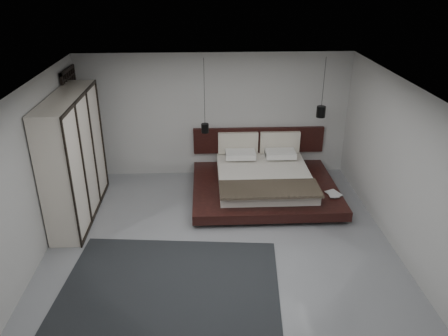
{
  "coord_description": "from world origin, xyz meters",
  "views": [
    {
      "loc": [
        -0.23,
        -6.36,
        4.45
      ],
      "look_at": [
        0.12,
        1.2,
        0.94
      ],
      "focal_mm": 35.0,
      "sensor_mm": 36.0,
      "label": 1
    }
  ],
  "objects_px": {
    "bed": "(264,181)",
    "pendant_left": "(205,128)",
    "wardrobe": "(74,158)",
    "rug": "(171,285)",
    "lattice_screen": "(76,130)",
    "pendant_right": "(321,112)"
  },
  "relations": [
    {
      "from": "pendant_left",
      "to": "rug",
      "type": "bearing_deg",
      "value": -99.49
    },
    {
      "from": "wardrobe",
      "to": "rug",
      "type": "xyz_separation_m",
      "value": [
        1.9,
        -2.26,
        -1.18
      ]
    },
    {
      "from": "pendant_left",
      "to": "wardrobe",
      "type": "relative_size",
      "value": 0.65
    },
    {
      "from": "lattice_screen",
      "to": "rug",
      "type": "xyz_separation_m",
      "value": [
        2.15,
        -3.47,
        -1.29
      ]
    },
    {
      "from": "lattice_screen",
      "to": "bed",
      "type": "relative_size",
      "value": 0.87
    },
    {
      "from": "bed",
      "to": "rug",
      "type": "relative_size",
      "value": 0.91
    },
    {
      "from": "pendant_left",
      "to": "rug",
      "type": "height_order",
      "value": "pendant_left"
    },
    {
      "from": "lattice_screen",
      "to": "pendant_right",
      "type": "xyz_separation_m",
      "value": [
        5.18,
        -0.06,
        0.36
      ]
    },
    {
      "from": "lattice_screen",
      "to": "wardrobe",
      "type": "bearing_deg",
      "value": -78.18
    },
    {
      "from": "pendant_right",
      "to": "rug",
      "type": "relative_size",
      "value": 0.38
    },
    {
      "from": "lattice_screen",
      "to": "rug",
      "type": "bearing_deg",
      "value": -58.17
    },
    {
      "from": "bed",
      "to": "pendant_right",
      "type": "xyz_separation_m",
      "value": [
        1.23,
        0.49,
        1.35
      ]
    },
    {
      "from": "pendant_right",
      "to": "wardrobe",
      "type": "distance_m",
      "value": 5.08
    },
    {
      "from": "bed",
      "to": "pendant_left",
      "type": "height_order",
      "value": "pendant_left"
    },
    {
      "from": "bed",
      "to": "pendant_right",
      "type": "bearing_deg",
      "value": 21.77
    },
    {
      "from": "lattice_screen",
      "to": "wardrobe",
      "type": "distance_m",
      "value": 1.23
    },
    {
      "from": "pendant_right",
      "to": "rug",
      "type": "height_order",
      "value": "pendant_right"
    },
    {
      "from": "bed",
      "to": "wardrobe",
      "type": "height_order",
      "value": "wardrobe"
    },
    {
      "from": "lattice_screen",
      "to": "pendant_left",
      "type": "bearing_deg",
      "value": -1.25
    },
    {
      "from": "pendant_left",
      "to": "rug",
      "type": "distance_m",
      "value": 3.7
    },
    {
      "from": "pendant_left",
      "to": "lattice_screen",
      "type": "bearing_deg",
      "value": 178.75
    },
    {
      "from": "lattice_screen",
      "to": "rug",
      "type": "height_order",
      "value": "lattice_screen"
    }
  ]
}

